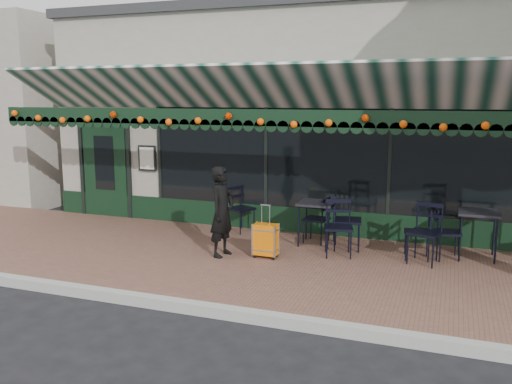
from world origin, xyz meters
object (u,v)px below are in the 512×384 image
(chair_b_front, at_px, (338,228))
(suitcase, at_px, (266,240))
(chair_a_left, at_px, (417,233))
(woman, at_px, (222,212))
(chair_b_right, at_px, (347,221))
(cafe_table_a, at_px, (479,216))
(cafe_table_b, at_px, (317,206))
(chair_b_left, at_px, (316,220))
(chair_solo, at_px, (241,209))
(chair_a_right, at_px, (447,233))
(chair_a_front, at_px, (425,234))

(chair_b_front, bearing_deg, suitcase, -169.78)
(chair_a_left, bearing_deg, woman, -79.44)
(woman, bearing_deg, chair_b_right, -50.83)
(cafe_table_a, bearing_deg, chair_a_left, -157.45)
(woman, height_order, chair_b_right, woman)
(cafe_table_b, height_order, chair_b_left, chair_b_left)
(chair_b_right, distance_m, chair_solo, 2.28)
(suitcase, xyz_separation_m, chair_b_left, (0.56, 1.23, 0.13))
(woman, bearing_deg, cafe_table_a, -63.20)
(suitcase, height_order, chair_a_left, suitcase)
(cafe_table_a, bearing_deg, chair_solo, 175.96)
(chair_a_left, height_order, chair_a_right, chair_a_left)
(chair_b_left, bearing_deg, chair_a_front, 80.17)
(chair_a_left, height_order, chair_b_front, chair_b_front)
(cafe_table_a, bearing_deg, suitcase, -160.03)
(suitcase, bearing_deg, chair_b_front, 26.33)
(chair_solo, bearing_deg, chair_a_front, -78.39)
(chair_b_right, bearing_deg, chair_b_front, 162.42)
(chair_solo, bearing_deg, chair_b_front, -88.29)
(cafe_table_b, bearing_deg, cafe_table_a, 2.22)
(cafe_table_a, distance_m, chair_b_right, 2.16)
(chair_a_right, bearing_deg, cafe_table_b, 77.61)
(chair_a_left, xyz_separation_m, chair_b_right, (-1.20, 0.18, 0.07))
(chair_a_left, xyz_separation_m, chair_b_left, (-1.82, 0.42, -0.00))
(chair_b_left, bearing_deg, chair_solo, -91.37)
(woman, relative_size, suitcase, 1.70)
(woman, xyz_separation_m, chair_b_left, (1.28, 1.38, -0.33))
(cafe_table_a, height_order, chair_b_front, chair_b_front)
(woman, distance_m, chair_solo, 1.71)
(cafe_table_a, relative_size, chair_b_front, 0.83)
(suitcase, relative_size, cafe_table_a, 1.13)
(woman, distance_m, cafe_table_b, 1.82)
(suitcase, bearing_deg, chair_b_right, 41.09)
(cafe_table_a, distance_m, chair_solo, 4.38)
(woman, distance_m, chair_a_front, 3.32)
(cafe_table_b, relative_size, chair_b_right, 0.78)
(cafe_table_a, relative_size, chair_a_left, 0.92)
(chair_b_left, bearing_deg, chair_b_front, 46.85)
(woman, xyz_separation_m, chair_a_front, (3.22, 0.73, -0.27))
(suitcase, relative_size, chair_a_front, 0.91)
(suitcase, distance_m, chair_a_front, 2.58)
(chair_a_right, distance_m, chair_a_front, 0.54)
(chair_b_front, relative_size, chair_solo, 1.06)
(woman, relative_size, chair_b_front, 1.59)
(chair_a_right, xyz_separation_m, chair_b_front, (-1.72, -0.48, 0.05))
(cafe_table_a, distance_m, cafe_table_b, 2.72)
(chair_a_left, relative_size, chair_solo, 0.96)
(chair_a_front, xyz_separation_m, chair_b_right, (-1.32, 0.40, 0.01))
(suitcase, distance_m, chair_b_left, 1.36)
(cafe_table_a, xyz_separation_m, cafe_table_b, (-2.71, -0.11, -0.01))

